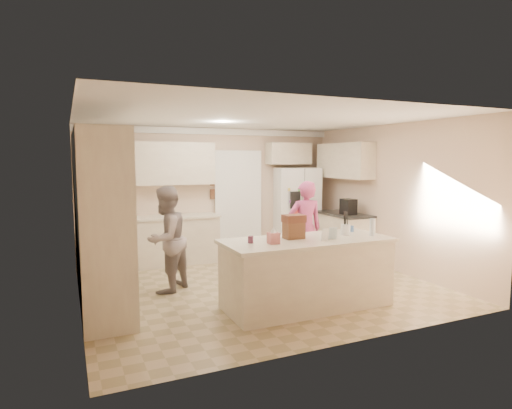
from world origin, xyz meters
name	(u,v)px	position (x,y,z in m)	size (l,w,h in m)	color
floor	(259,287)	(0.00, 0.00, -0.01)	(5.20, 4.60, 0.02)	tan
ceiling	(259,117)	(0.00, 0.00, 2.61)	(5.20, 4.60, 0.02)	white
wall_back	(212,193)	(0.00, 2.31, 1.30)	(5.20, 0.02, 2.60)	beige
wall_front	(351,225)	(0.00, -2.31, 1.30)	(5.20, 0.02, 2.60)	beige
wall_left	(75,212)	(-2.61, 0.00, 1.30)	(0.02, 4.60, 2.60)	beige
wall_right	(392,198)	(2.61, 0.00, 1.30)	(0.02, 4.60, 2.60)	beige
crown_back	(212,131)	(0.00, 2.26, 2.53)	(5.20, 0.08, 0.12)	white
pantry_bank	(100,219)	(-2.30, 0.20, 1.18)	(0.60, 2.60, 2.35)	beige
back_base_cab	(159,242)	(-1.15, 2.00, 0.44)	(2.20, 0.60, 0.88)	beige
back_countertop	(159,218)	(-1.15, 1.99, 0.90)	(2.24, 0.63, 0.04)	beige
back_upper_cab	(156,164)	(-1.15, 2.12, 1.90)	(2.20, 0.35, 0.80)	beige
doorway_opening	(238,204)	(0.55, 2.28, 1.05)	(0.90, 0.06, 2.10)	black
doorway_casing	(239,204)	(0.55, 2.24, 1.05)	(1.02, 0.03, 2.22)	white
wall_frame_upper	(214,181)	(0.02, 2.27, 1.55)	(0.15, 0.02, 0.20)	brown
wall_frame_lower	(214,194)	(0.02, 2.27, 1.28)	(0.15, 0.02, 0.20)	brown
refrigerator	(296,210)	(1.79, 2.04, 0.90)	(0.90, 0.70, 1.80)	white
fridge_seam	(304,212)	(1.79, 1.69, 0.90)	(0.01, 0.02, 1.78)	gray
fridge_dispenser	(295,200)	(1.57, 1.68, 1.15)	(0.22, 0.03, 0.35)	black
fridge_handle_l	(303,205)	(1.74, 1.67, 1.05)	(0.02, 0.02, 0.85)	silver
fridge_handle_r	(307,204)	(1.84, 1.67, 1.05)	(0.02, 0.02, 0.85)	silver
over_fridge_cab	(289,154)	(1.65, 2.12, 2.10)	(0.95, 0.35, 0.45)	beige
right_base_cab	(344,237)	(2.30, 1.00, 0.44)	(0.60, 1.20, 0.88)	beige
right_countertop	(344,214)	(2.29, 1.00, 0.90)	(0.63, 1.24, 0.04)	#2D2B28
right_upper_cab	(344,161)	(2.43, 1.20, 1.95)	(0.35, 1.50, 0.70)	beige
coffee_maker	(348,207)	(2.25, 0.80, 1.07)	(0.22, 0.28, 0.30)	black
island_base	(307,274)	(0.20, -1.10, 0.44)	(2.20, 0.90, 0.88)	beige
island_top	(307,241)	(0.20, -1.10, 0.90)	(2.28, 0.96, 0.05)	beige
utensil_crock	(345,230)	(0.85, -1.05, 1.00)	(0.13, 0.13, 0.15)	white
tissue_box	(274,238)	(-0.35, -1.20, 1.00)	(0.13, 0.13, 0.14)	#D06D6E
tissue_plume	(274,229)	(-0.35, -1.20, 1.10)	(0.08, 0.08, 0.08)	white
dollhouse_body	(294,230)	(0.05, -1.00, 1.04)	(0.26, 0.18, 0.22)	brown
dollhouse_roof	(294,219)	(0.05, -1.00, 1.20)	(0.28, 0.20, 0.10)	#592D1E
jam_jar	(251,240)	(-0.60, -1.05, 0.97)	(0.07, 0.07, 0.09)	#59263F
greeting_card_a	(325,235)	(0.35, -1.30, 1.01)	(0.12, 0.01, 0.16)	white
greeting_card_b	(333,233)	(0.50, -1.25, 1.01)	(0.12, 0.01, 0.16)	silver
water_bottle	(372,227)	(1.15, -1.25, 1.04)	(0.07, 0.07, 0.24)	silver
shaker_salt	(348,229)	(1.02, -0.88, 0.97)	(0.05, 0.05, 0.09)	#3F6297
shaker_pepper	(352,229)	(1.09, -0.88, 0.97)	(0.05, 0.05, 0.09)	#3F6297
teen_boy	(166,239)	(-1.37, 0.34, 0.79)	(0.77, 0.60, 1.59)	gray
teen_girl	(305,229)	(0.97, 0.26, 0.81)	(0.59, 0.39, 1.62)	#C74990
fridge_magnets	(304,212)	(1.79, 1.68, 0.90)	(0.76, 0.02, 1.44)	tan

